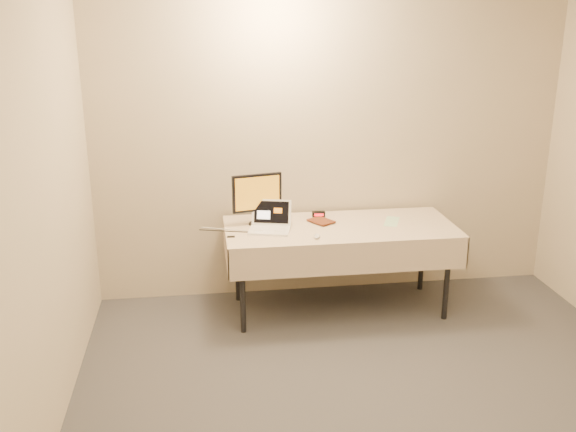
{
  "coord_description": "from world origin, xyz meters",
  "views": [
    {
      "loc": [
        -1.1,
        -2.76,
        2.4
      ],
      "look_at": [
        -0.43,
        1.99,
        0.86
      ],
      "focal_mm": 40.0,
      "sensor_mm": 36.0,
      "label": 1
    }
  ],
  "objects": [
    {
      "name": "usb_dongle",
      "position": [
        -0.89,
        1.9,
        0.74
      ],
      "size": [
        0.06,
        0.02,
        0.01
      ],
      "primitive_type": "cube",
      "rotation": [
        0.0,
        0.0,
        -0.05
      ],
      "color": "black",
      "rests_on": "table"
    },
    {
      "name": "back_wall",
      "position": [
        0.0,
        2.5,
        1.35
      ],
      "size": [
        4.0,
        0.1,
        2.7
      ],
      "primitive_type": "cube",
      "color": "beige",
      "rests_on": "ground"
    },
    {
      "name": "table",
      "position": [
        0.0,
        2.05,
        0.68
      ],
      "size": [
        1.86,
        0.81,
        0.74
      ],
      "color": "black",
      "rests_on": "ground"
    },
    {
      "name": "clicker",
      "position": [
        -0.24,
        1.8,
        0.75
      ],
      "size": [
        0.07,
        0.11,
        0.02
      ],
      "primitive_type": "ellipsoid",
      "rotation": [
        0.0,
        0.0,
        -0.22
      ],
      "color": "silver",
      "rests_on": "table"
    },
    {
      "name": "laptop",
      "position": [
        -0.57,
        2.05,
        0.79
      ],
      "size": [
        0.38,
        0.36,
        0.21
      ],
      "rotation": [
        0.0,
        0.0,
        -0.25
      ],
      "color": "white",
      "rests_on": "table"
    },
    {
      "name": "paper_form",
      "position": [
        0.45,
        2.1,
        0.74
      ],
      "size": [
        0.2,
        0.29,
        0.0
      ],
      "primitive_type": "cube",
      "rotation": [
        0.0,
        0.0,
        -0.39
      ],
      "color": "#B9E9BB",
      "rests_on": "table"
    },
    {
      "name": "monitor",
      "position": [
        -0.66,
        2.18,
        0.98
      ],
      "size": [
        0.41,
        0.17,
        0.42
      ],
      "rotation": [
        0.0,
        0.0,
        0.21
      ],
      "color": "black",
      "rests_on": "table"
    },
    {
      "name": "alarm_clock",
      "position": [
        -0.13,
        2.31,
        0.76
      ],
      "size": [
        0.11,
        0.05,
        0.04
      ],
      "rotation": [
        0.0,
        0.0,
        -0.06
      ],
      "color": "black",
      "rests_on": "table"
    },
    {
      "name": "book",
      "position": [
        -0.2,
        2.11,
        0.84
      ],
      "size": [
        0.14,
        0.1,
        0.2
      ],
      "primitive_type": "imported",
      "rotation": [
        0.0,
        0.0,
        0.56
      ],
      "color": "#98401B",
      "rests_on": "table"
    }
  ]
}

